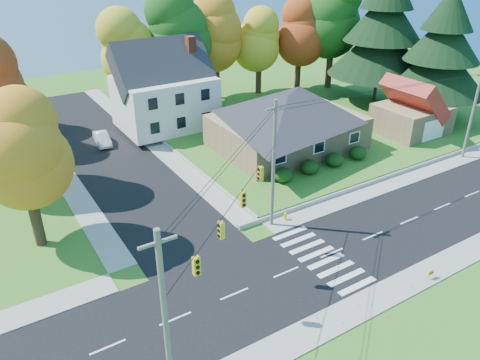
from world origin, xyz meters
The scene contains 23 objects.
ground centered at (0.00, 0.00, 0.00)m, with size 120.00×120.00×0.00m, color #3D7923.
road_main centered at (0.00, 0.00, 0.01)m, with size 90.00×8.00×0.02m, color black.
road_cross centered at (-8.00, 26.00, 0.01)m, with size 8.00×44.00×0.02m, color black.
sidewalk_north centered at (0.00, 5.00, 0.04)m, with size 90.00×2.00×0.08m, color #9C9A90.
sidewalk_south centered at (0.00, -5.00, 0.04)m, with size 90.00×2.00×0.08m, color #9C9A90.
lawn centered at (13.00, 21.00, 0.25)m, with size 30.00×30.00×0.50m, color #3D7923.
ranch_house centered at (8.00, 16.00, 3.27)m, with size 14.60×10.60×5.40m.
colonial_house centered at (0.04, 28.00, 4.58)m, with size 10.40×8.40×9.60m.
garage centered at (22.00, 11.99, 2.84)m, with size 7.30×6.30×4.60m.
hedge_row centered at (7.50, 9.80, 1.14)m, with size 10.70×1.70×1.27m.
traffic_infrastructure centered at (-0.15, 1.35, 5.15)m, with size 38.10×10.66×10.00m.
tree_lot_0 centered at (-2.00, 34.00, 8.31)m, with size 6.72×6.72×12.51m.
tree_lot_1 centered at (4.00, 33.00, 9.61)m, with size 7.84×7.84×14.60m.
tree_lot_2 centered at (10.00, 34.00, 8.96)m, with size 7.28×7.28×13.56m.
tree_lot_3 centered at (16.00, 33.00, 7.65)m, with size 6.16×6.16×11.47m.
tree_lot_4 centered at (22.00, 32.00, 8.31)m, with size 6.72×6.72×12.51m.
tree_lot_5 centered at (26.00, 30.00, 10.27)m, with size 8.40×8.40×15.64m.
conifer_east_a centered at (27.00, 22.00, 9.39)m, with size 12.80×12.80×16.96m.
conifer_east_b centered at (28.00, 14.00, 8.28)m, with size 11.20×11.20×14.84m.
tree_west_0 centered at (-17.00, 12.00, 7.15)m, with size 6.16×6.16×11.47m.
white_car centered at (-7.62, 27.62, 0.65)m, with size 1.33×3.81×1.25m, color silver.
fire_hydrant centered at (-0.20, 5.17, 0.34)m, with size 0.40×0.32×0.71m.
yard_sign centered at (3.49, -5.47, 0.49)m, with size 0.55×0.04×0.69m.
Camera 1 is at (-19.58, -19.21, 19.65)m, focal length 35.00 mm.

